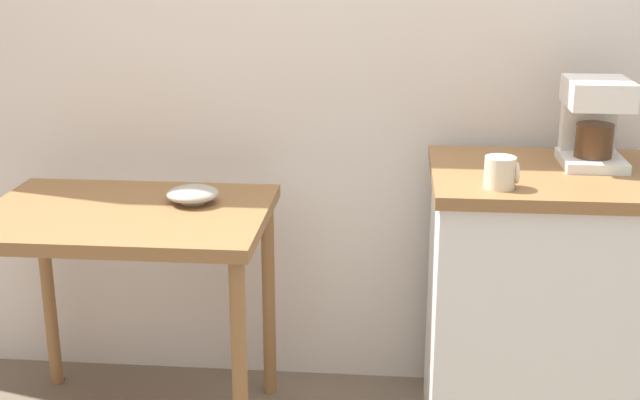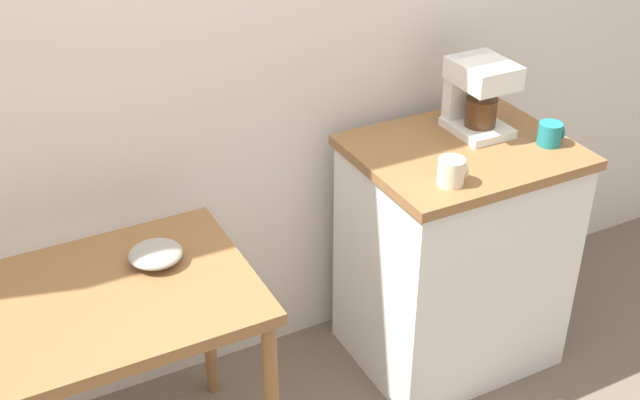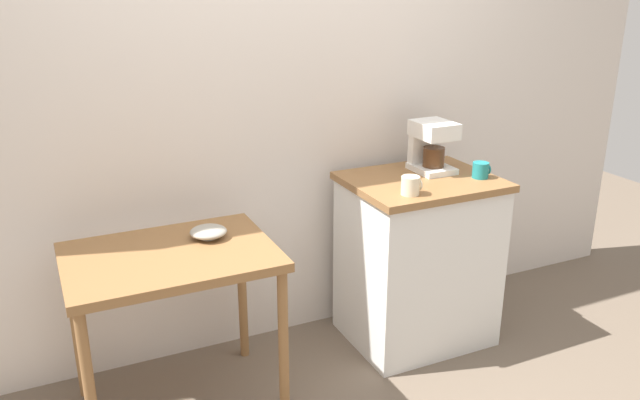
# 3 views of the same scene
# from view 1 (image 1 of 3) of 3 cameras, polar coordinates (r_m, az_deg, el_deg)

# --- Properties ---
(wooden_table) EXTENTS (0.86, 0.63, 0.76)m
(wooden_table) POSITION_cam_1_polar(r_m,az_deg,el_deg) (2.66, -12.81, -2.63)
(wooden_table) COLOR olive
(wooden_table) RESTS_ON ground_plane
(kitchen_counter) EXTENTS (0.73, 0.59, 0.89)m
(kitchen_counter) POSITION_cam_1_polar(r_m,az_deg,el_deg) (2.73, 14.88, -7.16)
(kitchen_counter) COLOR white
(kitchen_counter) RESTS_ON ground_plane
(bowl_stoneware) EXTENTS (0.16, 0.16, 0.05)m
(bowl_stoneware) POSITION_cam_1_polar(r_m,az_deg,el_deg) (2.65, -8.52, 0.39)
(bowl_stoneware) COLOR #9E998C
(bowl_stoneware) RESTS_ON wooden_table
(coffee_maker) EXTENTS (0.18, 0.22, 0.26)m
(coffee_maker) POSITION_cam_1_polar(r_m,az_deg,el_deg) (2.67, 17.88, 5.27)
(coffee_maker) COLOR white
(coffee_maker) RESTS_ON kitchen_counter
(mug_small_cream) EXTENTS (0.09, 0.09, 0.09)m
(mug_small_cream) POSITION_cam_1_polar(r_m,az_deg,el_deg) (2.36, 12.02, 1.82)
(mug_small_cream) COLOR beige
(mug_small_cream) RESTS_ON kitchen_counter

